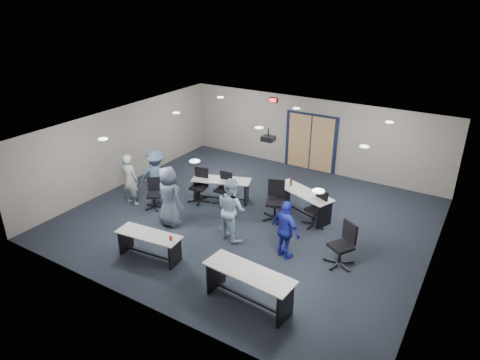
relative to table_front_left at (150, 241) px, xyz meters
The scene contains 25 objects.
floor 3.30m from the table_front_left, 70.37° to the left, with size 10.00×10.00×0.00m, color black.
back_wall 7.70m from the table_front_left, 81.76° to the left, with size 10.00×0.04×2.70m, color gray.
front_wall 2.00m from the table_front_left, 52.43° to the right, with size 10.00×0.04×2.70m, color gray.
left_wall 5.05m from the table_front_left, 141.77° to the left, with size 0.04×9.00×2.70m, color gray.
right_wall 6.88m from the table_front_left, 26.76° to the left, with size 0.04×9.00×2.70m, color gray.
ceiling 3.95m from the table_front_left, 70.37° to the left, with size 10.00×9.00×0.04m, color silver.
double_door 7.64m from the table_front_left, 81.72° to the left, with size 2.00×0.07×2.20m.
exit_sign 7.79m from the table_front_left, 93.83° to the left, with size 0.32×0.07×0.18m.
ceiling_projector 4.29m from the table_front_left, 68.65° to the left, with size 0.35×0.32×0.37m.
ceiling_can_lights 4.13m from the table_front_left, 71.75° to the left, with size 6.24×5.74×0.02m, color white, non-canonical shape.
table_front_left is the anchor object (origin of this frame).
table_front_right 3.01m from the table_front_left, ahead, with size 2.07×0.83×0.82m.
table_back_left 3.61m from the table_front_left, 93.95° to the left, with size 1.94×1.21×0.75m.
table_back_right 4.70m from the table_front_left, 60.04° to the left, with size 2.03×1.29×1.07m.
chair_back_a 3.29m from the table_front_left, 104.63° to the left, with size 0.69×0.69×1.09m, color black, non-canonical shape.
chair_back_b 3.47m from the table_front_left, 91.63° to the left, with size 0.64×0.64×1.01m, color black, non-canonical shape.
chair_back_c 3.86m from the table_front_left, 62.86° to the left, with size 0.73×0.73×1.17m, color black, non-canonical shape.
chair_back_d 4.70m from the table_front_left, 51.91° to the left, with size 0.66×0.66×1.06m, color black, non-canonical shape.
chair_loose_left 2.73m from the table_front_left, 129.80° to the left, with size 0.60×0.60×0.95m, color black, non-canonical shape.
chair_loose_right 4.73m from the table_front_left, 27.95° to the left, with size 0.71×0.71×1.13m, color black, non-canonical shape.
person_gray 3.23m from the table_front_left, 142.83° to the left, with size 0.61×0.40×1.67m, color #929C9F.
person_plaid 1.77m from the table_front_left, 113.05° to the left, with size 0.87×0.56×1.77m, color #50596E.
person_lightblue 2.29m from the table_front_left, 57.20° to the left, with size 0.85×0.66×1.75m, color #A3BED8.
person_navy 3.42m from the table_front_left, 32.08° to the left, with size 0.92×0.38×1.58m, color #1D26A0.
person_back 3.18m from the table_front_left, 127.89° to the left, with size 1.13×0.65×1.75m, color #3A4D69.
Camera 1 is at (5.61, -9.66, 6.26)m, focal length 32.00 mm.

